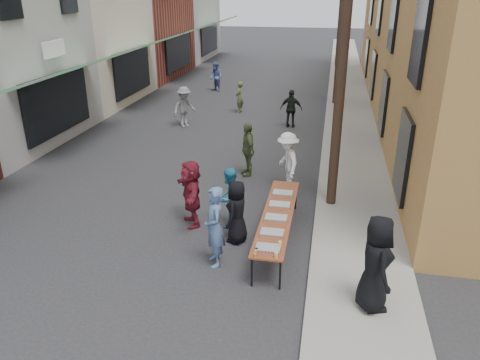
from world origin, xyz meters
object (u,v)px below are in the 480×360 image
at_px(utility_pole_near, 344,39).
at_px(guest_front_a, 237,212).
at_px(serving_table, 278,215).
at_px(catering_tray_sausage, 268,249).
at_px(utility_pole_far, 341,2).
at_px(guest_front_c, 229,198).
at_px(server, 376,263).
at_px(utility_pole_mid, 342,12).

relative_size(utility_pole_near, guest_front_a, 5.79).
xyz_separation_m(serving_table, catering_tray_sausage, (0.00, -1.65, 0.08)).
xyz_separation_m(utility_pole_far, catering_tray_sausage, (-1.24, -27.92, -3.71)).
bearing_deg(catering_tray_sausage, guest_front_c, 120.09).
bearing_deg(server, catering_tray_sausage, 60.27).
bearing_deg(utility_pole_near, catering_tray_sausage, -107.57).
bearing_deg(utility_pole_mid, serving_table, -94.97).
bearing_deg(guest_front_a, serving_table, 109.46).
xyz_separation_m(guest_front_a, guest_front_c, (-0.35, 0.71, 0.01)).
distance_m(utility_pole_near, utility_pole_far, 24.00).
height_order(serving_table, server, server).
bearing_deg(catering_tray_sausage, utility_pole_far, 87.46).
distance_m(utility_pole_mid, guest_front_a, 15.02).
relative_size(utility_pole_near, guest_front_c, 5.74).
bearing_deg(utility_pole_mid, server, -87.16).
bearing_deg(utility_pole_mid, guest_front_a, -98.67).
bearing_deg(utility_pole_near, server, -79.63).
relative_size(serving_table, catering_tray_sausage, 8.00).
distance_m(guest_front_c, server, 4.38).
distance_m(utility_pole_mid, guest_front_c, 14.40).
distance_m(utility_pole_far, serving_table, 26.57).
xyz_separation_m(utility_pole_near, utility_pole_mid, (0.00, 12.00, 0.00)).
bearing_deg(utility_pole_far, catering_tray_sausage, -92.54).
bearing_deg(guest_front_c, serving_table, 84.16).
relative_size(utility_pole_mid, serving_table, 2.25).
bearing_deg(guest_front_c, server, 69.00).
height_order(utility_pole_mid, catering_tray_sausage, utility_pole_mid).
relative_size(catering_tray_sausage, server, 0.26).
distance_m(catering_tray_sausage, guest_front_c, 2.60).
relative_size(utility_pole_near, utility_pole_mid, 1.00).
relative_size(utility_pole_mid, guest_front_c, 5.74).
height_order(utility_pole_near, server, utility_pole_near).
xyz_separation_m(serving_table, guest_front_a, (-0.95, -0.12, 0.06)).
relative_size(utility_pole_near, utility_pole_far, 1.00).
bearing_deg(guest_front_c, guest_front_a, 44.78).
xyz_separation_m(utility_pole_mid, guest_front_c, (-2.54, -13.67, -3.72)).
relative_size(catering_tray_sausage, guest_front_c, 0.32).
height_order(utility_pole_near, utility_pole_mid, same).
distance_m(utility_pole_mid, catering_tray_sausage, 16.39).
distance_m(utility_pole_near, guest_front_c, 4.80).
bearing_deg(utility_pole_far, guest_front_c, -95.65).
xyz_separation_m(utility_pole_far, guest_front_c, (-2.54, -25.67, -3.72)).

